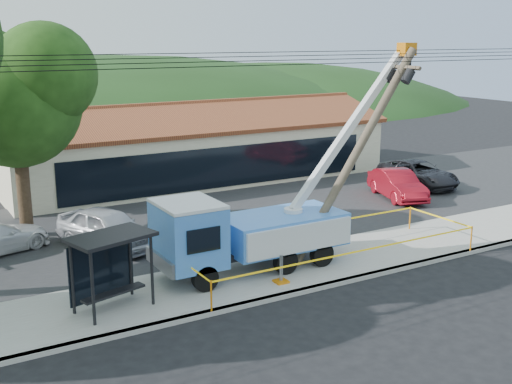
{
  "coord_description": "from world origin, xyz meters",
  "views": [
    {
      "loc": [
        -11.72,
        -14.33,
        8.32
      ],
      "look_at": [
        -0.44,
        5.0,
        2.87
      ],
      "focal_mm": 45.0,
      "sensor_mm": 36.0,
      "label": 1
    }
  ],
  "objects": [
    {
      "name": "hill_east",
      "position": [
        30.0,
        55.0,
        0.0
      ],
      "size": [
        72.8,
        52.0,
        26.0
      ],
      "primitive_type": "ellipsoid",
      "color": "#193312",
      "rests_on": "ground"
    },
    {
      "name": "car_dark",
      "position": [
        13.96,
        11.54,
        0.0
      ],
      "size": [
        2.58,
        5.18,
        1.41
      ],
      "primitive_type": "imported",
      "rotation": [
        0.0,
        0.0,
        -0.05
      ],
      "color": "black",
      "rests_on": "ground"
    },
    {
      "name": "car_silver",
      "position": [
        -4.5,
        9.77,
        0.0
      ],
      "size": [
        3.65,
        5.0,
        1.58
      ],
      "primitive_type": "imported",
      "rotation": [
        0.0,
        0.0,
        0.43
      ],
      "color": "silver",
      "rests_on": "ground"
    },
    {
      "name": "ground",
      "position": [
        0.0,
        0.0,
        0.0
      ],
      "size": [
        120.0,
        120.0,
        0.0
      ],
      "primitive_type": "plane",
      "color": "black",
      "rests_on": "ground"
    },
    {
      "name": "utility_truck",
      "position": [
        -1.0,
        4.63,
        1.65
      ],
      "size": [
        10.61,
        3.79,
        7.94
      ],
      "color": "black",
      "rests_on": "ground"
    },
    {
      "name": "tree_lot",
      "position": [
        -7.0,
        13.0,
        6.21
      ],
      "size": [
        6.3,
        5.6,
        8.94
      ],
      "color": "#332316",
      "rests_on": "ground"
    },
    {
      "name": "caution_tape",
      "position": [
        1.91,
        3.73,
        0.9
      ],
      "size": [
        11.37,
        3.45,
        1.0
      ],
      "color": "orange",
      "rests_on": "ground"
    },
    {
      "name": "bus_shelter",
      "position": [
        -6.28,
        3.87,
        1.89
      ],
      "size": [
        2.78,
        2.12,
        2.39
      ],
      "rotation": [
        0.0,
        0.0,
        0.27
      ],
      "color": "black",
      "rests_on": "ground"
    },
    {
      "name": "sidewalk",
      "position": [
        0.0,
        4.0,
        0.07
      ],
      "size": [
        60.0,
        4.0,
        0.15
      ],
      "primitive_type": "cube",
      "color": "#9B9891",
      "rests_on": "ground"
    },
    {
      "name": "curb",
      "position": [
        0.0,
        2.1,
        0.07
      ],
      "size": [
        60.0,
        0.25,
        0.15
      ],
      "primitive_type": "cube",
      "color": "#9B9891",
      "rests_on": "ground"
    },
    {
      "name": "hill_center",
      "position": [
        10.0,
        55.0,
        0.0
      ],
      "size": [
        89.6,
        64.0,
        32.0
      ],
      "primitive_type": "ellipsoid",
      "color": "#193312",
      "rests_on": "ground"
    },
    {
      "name": "car_red",
      "position": [
        10.98,
        9.97,
        0.0
      ],
      "size": [
        2.83,
        4.73,
        1.47
      ],
      "primitive_type": "imported",
      "rotation": [
        0.0,
        0.0,
        -0.31
      ],
      "color": "maroon",
      "rests_on": "ground"
    },
    {
      "name": "parking_lot",
      "position": [
        0.0,
        12.0,
        0.05
      ],
      "size": [
        60.0,
        12.0,
        0.1
      ],
      "primitive_type": "cube",
      "color": "#28282B",
      "rests_on": "ground"
    },
    {
      "name": "leaning_pole",
      "position": [
        3.57,
        4.1,
        4.41
      ],
      "size": [
        5.51,
        1.81,
        7.87
      ],
      "color": "brown",
      "rests_on": "ground"
    },
    {
      "name": "strip_mall",
      "position": [
        4.0,
        19.98,
        1.88
      ],
      "size": [
        22.5,
        8.53,
        4.67
      ],
      "color": "beige",
      "rests_on": "ground"
    }
  ]
}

